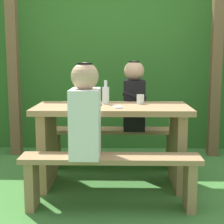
% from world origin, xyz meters
% --- Properties ---
extents(ground_plane, '(12.00, 12.00, 0.00)m').
position_xyz_m(ground_plane, '(0.00, 0.00, 0.00)').
color(ground_plane, '#417C37').
extents(hedge_backdrop, '(6.40, 0.80, 2.21)m').
position_xyz_m(hedge_backdrop, '(0.00, 1.76, 1.11)').
color(hedge_backdrop, '#306524').
rests_on(hedge_backdrop, ground_plane).
extents(pergola_post_left, '(0.12, 0.12, 2.17)m').
position_xyz_m(pergola_post_left, '(-1.20, 1.05, 1.08)').
color(pergola_post_left, brown).
rests_on(pergola_post_left, ground_plane).
extents(pergola_post_right, '(0.12, 0.12, 2.17)m').
position_xyz_m(pergola_post_right, '(1.20, 1.05, 1.08)').
color(pergola_post_right, brown).
rests_on(pergola_post_right, ground_plane).
extents(picnic_table, '(1.40, 0.64, 0.75)m').
position_xyz_m(picnic_table, '(0.00, 0.00, 0.51)').
color(picnic_table, '#9E7A51').
rests_on(picnic_table, ground_plane).
extents(bench_near, '(1.40, 0.24, 0.43)m').
position_xyz_m(bench_near, '(0.00, -0.53, 0.31)').
color(bench_near, '#9E7A51').
rests_on(bench_near, ground_plane).
extents(bench_far, '(1.40, 0.24, 0.43)m').
position_xyz_m(bench_far, '(0.00, 0.53, 0.31)').
color(bench_far, '#9E7A51').
rests_on(bench_far, ground_plane).
extents(person_white_shirt, '(0.25, 0.35, 0.72)m').
position_xyz_m(person_white_shirt, '(-0.19, -0.52, 0.76)').
color(person_white_shirt, white).
rests_on(person_white_shirt, bench_near).
extents(person_black_coat, '(0.25, 0.35, 0.72)m').
position_xyz_m(person_black_coat, '(0.22, 0.52, 0.76)').
color(person_black_coat, black).
rests_on(person_black_coat, bench_far).
extents(drinking_glass, '(0.07, 0.07, 0.09)m').
position_xyz_m(drinking_glass, '(0.26, 0.12, 0.80)').
color(drinking_glass, silver).
rests_on(drinking_glass, picnic_table).
extents(bottle_left, '(0.06, 0.06, 0.22)m').
position_xyz_m(bottle_left, '(-0.29, 0.07, 0.84)').
color(bottle_left, silver).
rests_on(bottle_left, picnic_table).
extents(bottle_right, '(0.07, 0.07, 0.22)m').
position_xyz_m(bottle_right, '(-0.06, 0.12, 0.84)').
color(bottle_right, silver).
rests_on(bottle_right, picnic_table).
extents(cell_phone, '(0.09, 0.15, 0.01)m').
position_xyz_m(cell_phone, '(0.05, -0.11, 0.76)').
color(cell_phone, silver).
rests_on(cell_phone, picnic_table).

